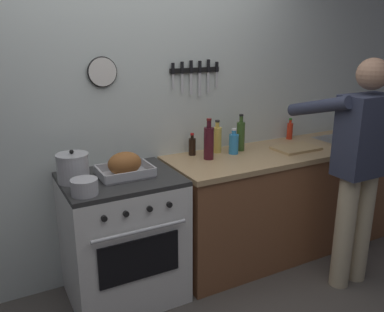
{
  "coord_description": "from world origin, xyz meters",
  "views": [
    {
      "loc": [
        -1.0,
        -1.46,
        1.81
      ],
      "look_at": [
        0.25,
        0.85,
        1.01
      ],
      "focal_mm": 38.01,
      "sensor_mm": 36.0,
      "label": 1
    }
  ],
  "objects_px": {
    "stock_pot": "(73,168)",
    "bottle_wine_red": "(209,142)",
    "saucepan": "(84,187)",
    "bottle_cooking_oil": "(217,139)",
    "bottle_soy_sauce": "(192,146)",
    "bottle_olive_oil": "(241,135)",
    "person_cook": "(359,161)",
    "roasting_pan": "(125,166)",
    "cutting_board": "(296,148)",
    "stove": "(123,238)",
    "bottle_dish_soap": "(234,143)",
    "bottle_hot_sauce": "(290,131)"
  },
  "relations": [
    {
      "from": "stock_pot",
      "to": "bottle_hot_sauce",
      "type": "bearing_deg",
      "value": 5.43
    },
    {
      "from": "stock_pot",
      "to": "bottle_hot_sauce",
      "type": "relative_size",
      "value": 1.11
    },
    {
      "from": "roasting_pan",
      "to": "bottle_olive_oil",
      "type": "xyz_separation_m",
      "value": [
        1.03,
        0.15,
        0.05
      ]
    },
    {
      "from": "bottle_soy_sauce",
      "to": "bottle_olive_oil",
      "type": "height_order",
      "value": "bottle_olive_oil"
    },
    {
      "from": "bottle_soy_sauce",
      "to": "bottle_cooking_oil",
      "type": "distance_m",
      "value": 0.21
    },
    {
      "from": "saucepan",
      "to": "bottle_dish_soap",
      "type": "xyz_separation_m",
      "value": [
        1.25,
        0.29,
        0.04
      ]
    },
    {
      "from": "bottle_dish_soap",
      "to": "bottle_cooking_oil",
      "type": "relative_size",
      "value": 0.78
    },
    {
      "from": "stove",
      "to": "bottle_dish_soap",
      "type": "bearing_deg",
      "value": 5.85
    },
    {
      "from": "stove",
      "to": "person_cook",
      "type": "distance_m",
      "value": 1.73
    },
    {
      "from": "bottle_dish_soap",
      "to": "bottle_hot_sauce",
      "type": "height_order",
      "value": "bottle_dish_soap"
    },
    {
      "from": "person_cook",
      "to": "bottle_cooking_oil",
      "type": "xyz_separation_m",
      "value": [
        -0.67,
        0.81,
        0.06
      ]
    },
    {
      "from": "stock_pot",
      "to": "saucepan",
      "type": "bearing_deg",
      "value": -88.69
    },
    {
      "from": "cutting_board",
      "to": "bottle_olive_oil",
      "type": "height_order",
      "value": "bottle_olive_oil"
    },
    {
      "from": "saucepan",
      "to": "bottle_cooking_oil",
      "type": "distance_m",
      "value": 1.22
    },
    {
      "from": "saucepan",
      "to": "bottle_cooking_oil",
      "type": "xyz_separation_m",
      "value": [
        1.15,
        0.39,
        0.06
      ]
    },
    {
      "from": "bottle_hot_sauce",
      "to": "bottle_olive_oil",
      "type": "bearing_deg",
      "value": -170.9
    },
    {
      "from": "stove",
      "to": "saucepan",
      "type": "bearing_deg",
      "value": -145.12
    },
    {
      "from": "stove",
      "to": "bottle_dish_soap",
      "type": "distance_m",
      "value": 1.11
    },
    {
      "from": "roasting_pan",
      "to": "bottle_cooking_oil",
      "type": "relative_size",
      "value": 1.36
    },
    {
      "from": "roasting_pan",
      "to": "person_cook",
      "type": "bearing_deg",
      "value": -22.33
    },
    {
      "from": "saucepan",
      "to": "bottle_wine_red",
      "type": "height_order",
      "value": "bottle_wine_red"
    },
    {
      "from": "bottle_soy_sauce",
      "to": "bottle_olive_oil",
      "type": "xyz_separation_m",
      "value": [
        0.4,
        -0.07,
        0.05
      ]
    },
    {
      "from": "bottle_cooking_oil",
      "to": "saucepan",
      "type": "bearing_deg",
      "value": -161.35
    },
    {
      "from": "stock_pot",
      "to": "bottle_cooking_oil",
      "type": "height_order",
      "value": "bottle_cooking_oil"
    },
    {
      "from": "stock_pot",
      "to": "bottle_cooking_oil",
      "type": "bearing_deg",
      "value": 6.56
    },
    {
      "from": "stove",
      "to": "bottle_cooking_oil",
      "type": "relative_size",
      "value": 3.46
    },
    {
      "from": "bottle_soy_sauce",
      "to": "bottle_dish_soap",
      "type": "xyz_separation_m",
      "value": [
        0.3,
        -0.12,
        0.01
      ]
    },
    {
      "from": "roasting_pan",
      "to": "bottle_dish_soap",
      "type": "relative_size",
      "value": 1.74
    },
    {
      "from": "bottle_cooking_oil",
      "to": "bottle_dish_soap",
      "type": "bearing_deg",
      "value": -44.74
    },
    {
      "from": "bottle_wine_red",
      "to": "bottle_cooking_oil",
      "type": "bearing_deg",
      "value": 39.88
    },
    {
      "from": "roasting_pan",
      "to": "cutting_board",
      "type": "bearing_deg",
      "value": -1.66
    },
    {
      "from": "roasting_pan",
      "to": "bottle_soy_sauce",
      "type": "bearing_deg",
      "value": 19.49
    },
    {
      "from": "stock_pot",
      "to": "bottle_wine_red",
      "type": "distance_m",
      "value": 1.01
    },
    {
      "from": "saucepan",
      "to": "bottle_wine_red",
      "type": "xyz_separation_m",
      "value": [
        1.0,
        0.26,
        0.08
      ]
    },
    {
      "from": "saucepan",
      "to": "person_cook",
      "type": "bearing_deg",
      "value": -13.09
    },
    {
      "from": "roasting_pan",
      "to": "saucepan",
      "type": "bearing_deg",
      "value": -148.48
    },
    {
      "from": "stove",
      "to": "person_cook",
      "type": "xyz_separation_m",
      "value": [
        1.54,
        -0.62,
        0.5
      ]
    },
    {
      "from": "stove",
      "to": "bottle_olive_oil",
      "type": "relative_size",
      "value": 3.04
    },
    {
      "from": "bottle_dish_soap",
      "to": "bottle_cooking_oil",
      "type": "xyz_separation_m",
      "value": [
        -0.1,
        0.09,
        0.02
      ]
    },
    {
      "from": "stove",
      "to": "roasting_pan",
      "type": "xyz_separation_m",
      "value": [
        0.04,
        -0.0,
        0.52
      ]
    },
    {
      "from": "stock_pot",
      "to": "bottle_wine_red",
      "type": "xyz_separation_m",
      "value": [
        1.01,
        0.01,
        0.04
      ]
    },
    {
      "from": "stock_pot",
      "to": "cutting_board",
      "type": "height_order",
      "value": "stock_pot"
    },
    {
      "from": "stock_pot",
      "to": "bottle_soy_sauce",
      "type": "bearing_deg",
      "value": 9.57
    },
    {
      "from": "bottle_dish_soap",
      "to": "cutting_board",
      "type": "bearing_deg",
      "value": -15.28
    },
    {
      "from": "bottle_soy_sauce",
      "to": "stock_pot",
      "type": "bearing_deg",
      "value": -170.43
    },
    {
      "from": "cutting_board",
      "to": "bottle_dish_soap",
      "type": "distance_m",
      "value": 0.54
    },
    {
      "from": "cutting_board",
      "to": "stock_pot",
      "type": "bearing_deg",
      "value": 176.66
    },
    {
      "from": "bottle_dish_soap",
      "to": "bottle_cooking_oil",
      "type": "bearing_deg",
      "value": 135.26
    },
    {
      "from": "cutting_board",
      "to": "bottle_cooking_oil",
      "type": "relative_size",
      "value": 1.39
    },
    {
      "from": "bottle_soy_sauce",
      "to": "bottle_wine_red",
      "type": "relative_size",
      "value": 0.56
    }
  ]
}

